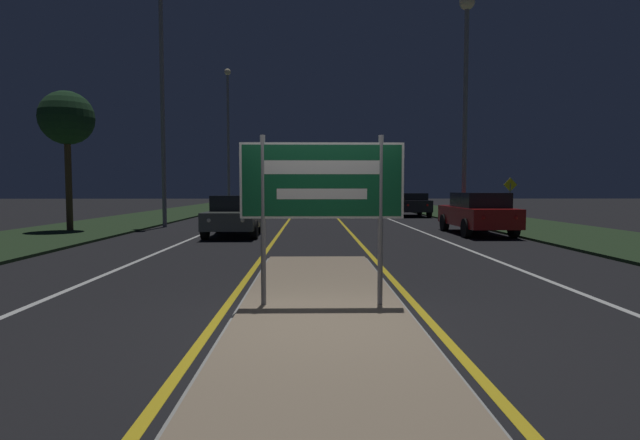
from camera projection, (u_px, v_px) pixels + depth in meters
ground_plane at (323, 324)px, 6.21m from camera, size 160.00×160.00×0.00m
median_island at (322, 308)px, 6.86m from camera, size 2.34×9.82×0.10m
verge_left at (132, 220)px, 26.00m from camera, size 5.00×100.00×0.08m
verge_right at (494, 220)px, 26.33m from camera, size 5.00×100.00×0.08m
centre_line_yellow_left at (292, 216)px, 31.13m from camera, size 0.12×70.00×0.01m
centre_line_yellow_right at (335, 216)px, 31.18m from camera, size 0.12×70.00×0.01m
lane_line_white_left at (246, 216)px, 31.08m from camera, size 0.12×70.00×0.01m
lane_line_white_right at (381, 216)px, 31.23m from camera, size 0.12×70.00×0.01m
edge_line_white_left at (198, 216)px, 31.03m from camera, size 0.10×70.00×0.01m
edge_line_white_right at (428, 216)px, 31.28m from camera, size 0.10×70.00×0.01m
highway_sign at (322, 187)px, 6.75m from camera, size 2.22×0.07×2.31m
streetlight_left_near at (162, 66)px, 21.56m from camera, size 0.54×0.54×11.05m
streetlight_left_far at (228, 125)px, 37.25m from camera, size 0.49×0.49×10.61m
streetlight_right_near at (466, 67)px, 20.28m from camera, size 0.62×0.62×9.53m
car_receding_0 at (477, 213)px, 18.41m from camera, size 1.86×4.61×1.55m
car_receding_1 at (411, 204)px, 30.64m from camera, size 1.94×4.28×1.43m
car_approaching_0 at (236, 215)px, 17.93m from camera, size 1.86×4.12×1.45m
warning_sign at (510, 197)px, 21.96m from camera, size 0.60×0.06×2.09m
roadside_palm_left at (67, 119)px, 19.10m from camera, size 2.04×2.04×5.35m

